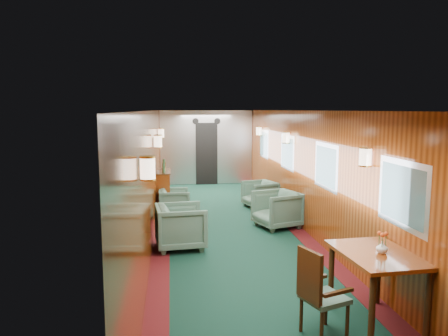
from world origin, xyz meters
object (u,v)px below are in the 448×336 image
object	(u,v)px
armchair_right_far	(260,194)
armchair_left_near	(181,226)
armchair_right_near	(277,209)
armchair_left_far	(174,203)
credenza	(164,190)
dining_table	(377,264)
side_chair	(318,290)

from	to	relation	value
armchair_right_far	armchair_left_near	bearing A→B (deg)	-51.64
armchair_left_near	armchair_right_near	xyz separation A→B (m)	(2.00, 1.12, -0.01)
armchair_left_far	armchair_right_far	size ratio (longest dim) A/B	0.96
armchair_left_far	armchair_right_far	distance (m)	2.22
armchair_left_near	armchair_right_far	size ratio (longest dim) A/B	1.17
armchair_right_far	credenza	bearing A→B (deg)	-108.49
dining_table	armchair_right_far	size ratio (longest dim) A/B	1.61
credenza	armchair_right_near	xyz separation A→B (m)	(2.34, -1.92, -0.11)
armchair_left_far	side_chair	bearing A→B (deg)	-166.81
side_chair	credenza	bearing A→B (deg)	85.43
dining_table	side_chair	size ratio (longest dim) A/B	1.20
dining_table	armchair_left_far	xyz separation A→B (m)	(-2.20, 5.36, -0.39)
credenza	dining_table	bearing A→B (deg)	-67.96
armchair_left_near	armchair_right_near	distance (m)	2.29
side_chair	credenza	size ratio (longest dim) A/B	0.80
dining_table	armchair_left_far	size ratio (longest dim) A/B	1.68
side_chair	armchair_right_near	distance (m)	4.39
armchair_left_far	armchair_left_near	bearing A→B (deg)	-179.23
side_chair	credenza	xyz separation A→B (m)	(-1.71, 6.26, -0.04)
armchair_left_far	armchair_right_near	xyz separation A→B (m)	(2.09, -1.21, 0.06)
armchair_left_far	armchair_right_far	world-z (taller)	armchair_right_far
credenza	armchair_right_far	bearing A→B (deg)	-0.74
side_chair	armchair_right_far	distance (m)	6.27
armchair_left_far	credenza	bearing A→B (deg)	18.12
side_chair	armchair_right_far	world-z (taller)	side_chair
side_chair	armchair_left_far	world-z (taller)	side_chair
dining_table	armchair_left_near	world-z (taller)	dining_table
dining_table	armchair_right_far	world-z (taller)	dining_table
dining_table	armchair_left_far	bearing A→B (deg)	108.63
dining_table	armchair_right_far	bearing A→B (deg)	87.12
armchair_right_near	side_chair	bearing A→B (deg)	-26.58
armchair_right_far	dining_table	bearing A→B (deg)	-16.92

